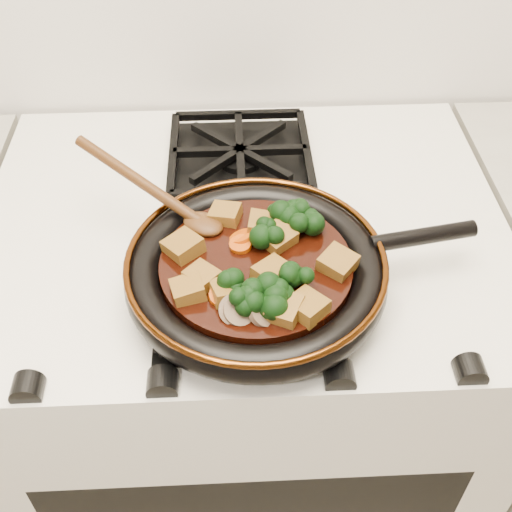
{
  "coord_description": "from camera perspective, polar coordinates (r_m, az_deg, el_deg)",
  "views": [
    {
      "loc": [
        -0.01,
        0.99,
        1.51
      ],
      "look_at": [
        0.01,
        1.54,
        0.97
      ],
      "focal_mm": 45.0,
      "sensor_mm": 36.0,
      "label": 1
    }
  ],
  "objects": [
    {
      "name": "stove",
      "position": [
        1.27,
        -0.86,
        -12.21
      ],
      "size": [
        0.76,
        0.6,
        0.9
      ],
      "primitive_type": "cube",
      "color": "white",
      "rests_on": "ground"
    },
    {
      "name": "burner_grate_front",
      "position": [
        0.82,
        -0.84,
        -2.54
      ],
      "size": [
        0.23,
        0.23,
        0.03
      ],
      "primitive_type": null,
      "color": "black",
      "rests_on": "stove"
    },
    {
      "name": "burner_grate_back",
      "position": [
        1.03,
        -1.43,
        8.95
      ],
      "size": [
        0.23,
        0.23,
        0.03
      ],
      "primitive_type": null,
      "color": "black",
      "rests_on": "stove"
    },
    {
      "name": "skillet",
      "position": [
        0.79,
        0.16,
        -1.32
      ],
      "size": [
        0.45,
        0.32,
        0.05
      ],
      "rotation": [
        0.0,
        0.0,
        0.17
      ],
      "color": "black",
      "rests_on": "burner_grate_front"
    },
    {
      "name": "braising_sauce",
      "position": [
        0.79,
        0.0,
        -1.09
      ],
      "size": [
        0.24,
        0.24,
        0.02
      ],
      "primitive_type": "cylinder",
      "color": "black",
      "rests_on": "skillet"
    },
    {
      "name": "tofu_cube_0",
      "position": [
        0.76,
        1.56,
        -1.64
      ],
      "size": [
        0.06,
        0.06,
        0.03
      ],
      "primitive_type": "cube",
      "rotation": [
        0.12,
        0.01,
        2.33
      ],
      "color": "brown",
      "rests_on": "braising_sauce"
    },
    {
      "name": "tofu_cube_1",
      "position": [
        0.8,
        1.9,
        1.59
      ],
      "size": [
        0.05,
        0.06,
        0.03
      ],
      "primitive_type": "cube",
      "rotation": [
        0.08,
        -0.05,
        0.68
      ],
      "color": "brown",
      "rests_on": "braising_sauce"
    },
    {
      "name": "tofu_cube_2",
      "position": [
        0.76,
        -4.83,
        -1.91
      ],
      "size": [
        0.05,
        0.05,
        0.02
      ],
      "primitive_type": "cube",
      "rotation": [
        0.01,
        0.01,
        2.39
      ],
      "color": "brown",
      "rests_on": "braising_sauce"
    },
    {
      "name": "tofu_cube_3",
      "position": [
        0.84,
        -2.75,
        3.71
      ],
      "size": [
        0.05,
        0.04,
        0.02
      ],
      "primitive_type": "cube",
      "rotation": [
        -0.09,
        0.01,
        1.27
      ],
      "color": "brown",
      "rests_on": "braising_sauce"
    },
    {
      "name": "tofu_cube_4",
      "position": [
        0.77,
        7.26,
        -0.66
      ],
      "size": [
        0.06,
        0.06,
        0.03
      ],
      "primitive_type": "cube",
      "rotation": [
        0.1,
        -0.04,
        0.87
      ],
      "color": "brown",
      "rests_on": "braising_sauce"
    },
    {
      "name": "tofu_cube_5",
      "position": [
        0.82,
        0.74,
        2.71
      ],
      "size": [
        0.05,
        0.04,
        0.03
      ],
      "primitive_type": "cube",
      "rotation": [
        0.1,
        0.02,
        1.41
      ],
      "color": "brown",
      "rests_on": "braising_sauce"
    },
    {
      "name": "tofu_cube_6",
      "position": [
        0.79,
        -6.49,
        0.83
      ],
      "size": [
        0.06,
        0.06,
        0.03
      ],
      "primitive_type": "cube",
      "rotation": [
        -0.06,
        0.1,
        2.28
      ],
      "color": "brown",
      "rests_on": "braising_sauce"
    },
    {
      "name": "tofu_cube_7",
      "position": [
        0.74,
        -6.07,
        -3.03
      ],
      "size": [
        0.05,
        0.04,
        0.03
      ],
      "primitive_type": "cube",
      "rotation": [
        -0.07,
        -0.12,
        0.26
      ],
      "color": "brown",
      "rests_on": "braising_sauce"
    },
    {
      "name": "tofu_cube_8",
      "position": [
        0.72,
        4.58,
        -4.53
      ],
      "size": [
        0.05,
        0.06,
        0.02
      ],
      "primitive_type": "cube",
      "rotation": [
        -0.05,
        0.04,
        0.75
      ],
      "color": "brown",
      "rests_on": "braising_sauce"
    },
    {
      "name": "tofu_cube_9",
      "position": [
        0.74,
        -2.61,
        -3.17
      ],
      "size": [
        0.05,
        0.05,
        0.03
      ],
      "primitive_type": "cube",
      "rotation": [
        -0.12,
        0.11,
        0.31
      ],
      "color": "brown",
      "rests_on": "braising_sauce"
    },
    {
      "name": "tofu_cube_10",
      "position": [
        0.72,
        2.54,
        -4.81
      ],
      "size": [
        0.05,
        0.05,
        0.03
      ],
      "primitive_type": "cube",
      "rotation": [
        -0.05,
        -0.09,
        1.12
      ],
      "color": "brown",
      "rests_on": "braising_sauce"
    },
    {
      "name": "broccoli_floret_0",
      "position": [
        0.73,
        2.04,
        -3.94
      ],
      "size": [
        0.08,
        0.08,
        0.06
      ],
      "primitive_type": null,
      "rotation": [
        0.1,
        -0.08,
        1.99
      ],
      "color": "black",
      "rests_on": "braising_sauce"
    },
    {
      "name": "broccoli_floret_1",
      "position": [
        0.74,
        -1.93,
        -2.99
      ],
      "size": [
        0.07,
        0.08,
        0.06
      ],
      "primitive_type": null,
      "rotation": [
        -0.0,
        -0.24,
        1.29
      ],
      "color": "black",
      "rests_on": "braising_sauce"
    },
    {
      "name": "broccoli_floret_2",
      "position": [
        0.72,
        -0.5,
        -3.85
      ],
      "size": [
        0.07,
        0.07,
        0.06
      ],
      "primitive_type": null,
      "rotation": [
        0.01,
        0.05,
        2.84
      ],
      "color": "black",
      "rests_on": "braising_sauce"
    },
    {
      "name": "broccoli_floret_3",
      "position": [
        0.76,
        3.49,
        -1.51
      ],
      "size": [
        0.08,
        0.08,
        0.07
      ],
      "primitive_type": null,
      "rotation": [
        -0.15,
        0.18,
        1.18
      ],
      "color": "black",
      "rests_on": "braising_sauce"
    },
    {
      "name": "broccoli_floret_4",
      "position": [
        0.83,
        2.2,
        3.6
      ],
      "size": [
        0.09,
        0.09,
        0.07
      ],
      "primitive_type": null,
      "rotation": [
        0.04,
        0.22,
        2.32
      ],
      "color": "black",
      "rests_on": "braising_sauce"
    },
    {
      "name": "broccoli_floret_5",
      "position": [
        0.8,
        1.05,
        1.89
      ],
      "size": [
        0.08,
        0.09,
        0.07
      ],
      "primitive_type": null,
      "rotation": [
        -0.07,
        -0.22,
        2.08
      ],
      "color": "black",
      "rests_on": "braising_sauce"
    },
    {
      "name": "broccoli_floret_6",
      "position": [
        0.83,
        3.39,
        3.64
      ],
      "size": [
        0.07,
        0.07,
        0.07
      ],
      "primitive_type": null,
      "rotation": [
        0.17,
        -0.15,
        0.09
      ],
      "color": "black",
      "rests_on": "braising_sauce"
    },
    {
      "name": "broccoli_floret_7",
      "position": [
        0.82,
        4.7,
        3.03
      ],
      "size": [
        0.07,
        0.07,
        0.07
      ],
      "primitive_type": null,
      "rotation": [
        -0.16,
        -0.13,
        0.01
      ],
      "color": "black",
      "rests_on": "braising_sauce"
    },
    {
      "name": "carrot_coin_0",
      "position": [
        0.74,
        -3.16,
        -3.54
      ],
      "size": [
        0.03,
        0.03,
        0.02
      ],
      "primitive_type": "cylinder",
      "rotation": [
        0.35,
        0.22,
        0.0
      ],
      "color": "#BC4105",
      "rests_on": "braising_sauce"
    },
    {
      "name": "carrot_coin_1",
      "position": [
        0.81,
        -1.23,
        1.67
      ],
      "size": [
        0.03,
        0.03,
        0.02
      ],
      "primitive_type": "cylinder",
      "rotation": [
        -0.25,
        -0.33,
        0.0
      ],
      "color": "#BC4105",
      "rests_on": "braising_sauce"
    },
    {
      "name": "carrot_coin_2",
      "position": [
        0.8,
        2.15,
        1.49
      ],
      "size": [
        0.03,
        0.03,
        0.01
      ],
      "primitive_type": "cylinder",
      "rotation": [
        -0.14,
        -0.06,
        0.0
      ],
      "color": "#BC4105",
      "rests_on": "braising_sauce"
    },
    {
      "name": "carrot_coin_3",
      "position": [
        0.83,
        1.98,
        2.94
      ],
      "size": [
        0.03,
        0.03,
        0.01
      ],
      "primitive_type": "cylinder",
      "rotation": [
        -0.11,
        -0.12,
        0.0
      ],
      "color": "#BC4105",
      "rests_on": "braising_sauce"
    },
    {
      "name": "carrot_coin_4",
      "position": [
        0.8,
        -1.38,
        1.02
      ],
      "size": [
        0.03,
        0.03,
        0.01
      ],
      "primitive_type": "cylinder",
      "rotation": [
        0.09,
        -0.09,
        0.0
      ],
      "color": "#BC4105",
      "rests_on": "braising_sauce"
    },
    {
      "name": "mushroom_slice_0",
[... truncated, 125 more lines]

